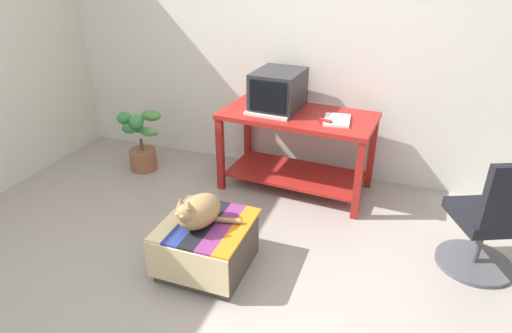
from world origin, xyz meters
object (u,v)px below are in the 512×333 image
at_px(potted_plant, 141,142).
at_px(tv_monitor, 278,91).
at_px(cat, 198,211).
at_px(desk, 297,138).
at_px(office_chair, 491,224).
at_px(stapler, 325,122).
at_px(ottoman_with_blanket, 207,245).
at_px(keyboard, 268,114).
at_px(book, 337,120).

bearing_deg(potted_plant, tv_monitor, 9.10).
height_order(tv_monitor, cat, tv_monitor).
distance_m(desk, office_chair, 1.69).
bearing_deg(tv_monitor, stapler, -22.27).
xyz_separation_m(tv_monitor, ottoman_with_blanket, (-0.07, -1.39, -0.72)).
bearing_deg(desk, cat, -98.62).
distance_m(tv_monitor, cat, 1.49).
height_order(keyboard, book, keyboard).
xyz_separation_m(book, cat, (-0.66, -1.28, -0.27)).
height_order(tv_monitor, keyboard, tv_monitor).
distance_m(desk, keyboard, 0.36).
bearing_deg(office_chair, stapler, -47.43).
relative_size(desk, potted_plant, 2.24).
height_order(book, ottoman_with_blanket, book).
xyz_separation_m(office_chair, stapler, (-1.25, 0.54, 0.37)).
bearing_deg(desk, tv_monitor, 166.26).
bearing_deg(stapler, book, -20.01).
bearing_deg(ottoman_with_blanket, office_chair, 18.78).
bearing_deg(tv_monitor, desk, -13.74).
distance_m(book, cat, 1.47).
bearing_deg(keyboard, office_chair, -13.43).
relative_size(desk, office_chair, 1.55).
bearing_deg(keyboard, book, 10.50).
bearing_deg(keyboard, stapler, 0.50).
distance_m(tv_monitor, book, 0.60).
distance_m(tv_monitor, keyboard, 0.26).
bearing_deg(potted_plant, book, 2.29).
relative_size(ottoman_with_blanket, stapler, 5.59).
distance_m(desk, book, 0.44).
bearing_deg(tv_monitor, office_chair, -20.16).
height_order(cat, potted_plant, cat).
bearing_deg(desk, book, -7.97).
distance_m(ottoman_with_blanket, stapler, 1.40).
distance_m(cat, office_chair, 1.94).
bearing_deg(book, tv_monitor, 159.65).
relative_size(keyboard, ottoman_with_blanket, 0.65).
bearing_deg(tv_monitor, book, -10.14).
height_order(desk, ottoman_with_blanket, desk).
bearing_deg(office_chair, cat, -4.62).
height_order(book, cat, book).
xyz_separation_m(potted_plant, office_chair, (3.09, -0.56, 0.10)).
bearing_deg(stapler, potted_plant, 108.09).
height_order(desk, potted_plant, desk).
xyz_separation_m(desk, book, (0.35, -0.07, 0.24)).
xyz_separation_m(keyboard, book, (0.59, 0.06, -0.00)).
height_order(tv_monitor, stapler, tv_monitor).
xyz_separation_m(keyboard, office_chair, (1.76, -0.57, -0.36)).
xyz_separation_m(desk, cat, (-0.30, -1.36, -0.03)).
distance_m(book, ottoman_with_blanket, 1.50).
relative_size(tv_monitor, office_chair, 0.59).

